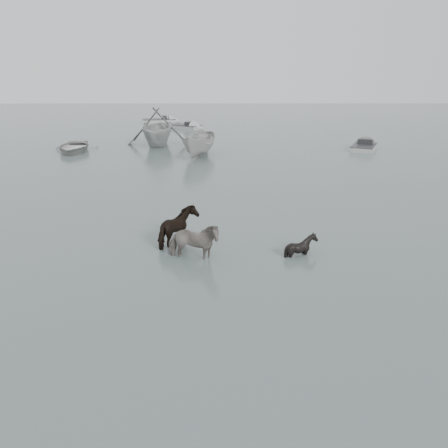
{
  "coord_description": "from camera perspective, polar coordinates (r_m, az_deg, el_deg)",
  "views": [
    {
      "loc": [
        1.18,
        -12.65,
        5.8
      ],
      "look_at": [
        1.3,
        0.91,
        1.0
      ],
      "focal_mm": 35.0,
      "sensor_mm": 36.0,
      "label": 1
    }
  ],
  "objects": [
    {
      "name": "skiff_far",
      "position": [
        52.91,
        -8.48,
        13.41
      ],
      "size": [
        5.4,
        2.55,
        0.75
      ],
      "primitive_type": null,
      "rotation": [
        0.0,
        0.0,
        0.19
      ],
      "color": "#A2A4A2",
      "rests_on": "ground"
    },
    {
      "name": "pony_black",
      "position": [
        14.58,
        10.09,
        -1.93
      ],
      "size": [
        1.24,
        1.18,
        1.1
      ],
      "primitive_type": "imported",
      "rotation": [
        0.0,
        0.0,
        1.23
      ],
      "color": "black",
      "rests_on": "ground"
    },
    {
      "name": "skiff_port",
      "position": [
        35.56,
        17.83,
        9.8
      ],
      "size": [
        3.33,
        4.71,
        0.75
      ],
      "primitive_type": null,
      "rotation": [
        0.0,
        0.0,
        1.14
      ],
      "color": "#9EA19F",
      "rests_on": "ground"
    },
    {
      "name": "skiff_mid",
      "position": [
        46.93,
        -5.1,
        12.78
      ],
      "size": [
        4.95,
        4.15,
        0.75
      ],
      "primitive_type": null,
      "rotation": [
        0.0,
        0.0,
        -0.61
      ],
      "color": "#999B99",
      "rests_on": "ground"
    },
    {
      "name": "pony_dark",
      "position": [
        15.3,
        -5.88,
        0.07
      ],
      "size": [
        1.39,
        1.59,
        1.48
      ],
      "primitive_type": "imported",
      "rotation": [
        0.0,
        0.0,
        1.48
      ],
      "color": "black",
      "rests_on": "ground"
    },
    {
      "name": "ground",
      "position": [
        13.97,
        -5.32,
        -5.13
      ],
      "size": [
        140.0,
        140.0,
        0.0
      ],
      "primitive_type": "plane",
      "color": "#4B5956",
      "rests_on": "ground"
    },
    {
      "name": "boat_small",
      "position": [
        31.28,
        -3.25,
        10.45
      ],
      "size": [
        2.96,
        4.97,
        1.8
      ],
      "primitive_type": "imported",
      "rotation": [
        0.0,
        0.0,
        -0.28
      ],
      "color": "#A3A39F",
      "rests_on": "ground"
    },
    {
      "name": "rowboat_lead",
      "position": [
        35.03,
        -19.11,
        9.69
      ],
      "size": [
        3.75,
        4.89,
        0.94
      ],
      "primitive_type": "imported",
      "rotation": [
        0.0,
        0.0,
        0.12
      ],
      "color": "#ADADA8",
      "rests_on": "ground"
    },
    {
      "name": "rowboat_trail",
      "position": [
        36.27,
        -8.65,
        12.6
      ],
      "size": [
        5.39,
        6.19,
        3.16
      ],
      "primitive_type": "imported",
      "rotation": [
        0.0,
        0.0,
        3.18
      ],
      "color": "#A8ABA8",
      "rests_on": "ground"
    },
    {
      "name": "pony_pinto",
      "position": [
        13.97,
        -4.04,
        -1.79
      ],
      "size": [
        1.87,
        1.08,
        1.49
      ],
      "primitive_type": "imported",
      "rotation": [
        0.0,
        0.0,
        1.4
      ],
      "color": "black",
      "rests_on": "ground"
    }
  ]
}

